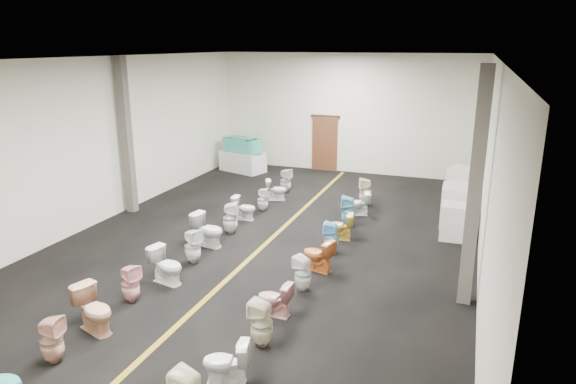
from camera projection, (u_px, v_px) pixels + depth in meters
name	position (u px, v px, depth m)	size (l,w,h in m)	color
floor	(267.00, 243.00, 12.90)	(16.00, 16.00, 0.00)	black
ceiling	(265.00, 58.00, 11.65)	(16.00, 16.00, 0.00)	black
wall_back	(346.00, 114.00, 19.49)	(10.00, 10.00, 0.00)	beige
wall_left	(96.00, 142.00, 13.92)	(16.00, 16.00, 0.00)	beige
wall_right	(489.00, 173.00, 10.63)	(16.00, 16.00, 0.00)	beige
aisle_stripe	(267.00, 243.00, 12.90)	(0.12, 15.60, 0.01)	olive
back_door	(325.00, 144.00, 20.03)	(1.00, 0.10, 2.10)	#562D19
door_frame	(325.00, 116.00, 19.75)	(1.15, 0.08, 0.10)	#331C11
column_left	(126.00, 137.00, 14.74)	(0.25, 0.25, 4.50)	#59544C
column_right	(475.00, 190.00, 9.36)	(0.25, 0.25, 4.50)	#59544C
display_table	(243.00, 161.00, 20.02)	(1.75, 0.87, 0.78)	silver
bathtub	(242.00, 144.00, 19.83)	(1.81, 1.01, 0.55)	teal
appliance_crate_a	(455.00, 221.00, 13.08)	(0.71, 0.71, 0.91)	white
appliance_crate_b	(457.00, 206.00, 13.91)	(0.83, 0.83, 1.15)	white
appliance_crate_c	(459.00, 196.00, 15.40)	(0.72, 0.72, 0.81)	silver
appliance_crate_d	(461.00, 183.00, 16.48)	(0.72, 0.72, 1.03)	silver
toilet_left_1	(52.00, 340.00, 7.97)	(0.35, 0.36, 0.79)	#DEA38C
toilet_left_2	(94.00, 310.00, 8.85)	(0.46, 0.80, 0.82)	#DDA480
toilet_left_3	(130.00, 284.00, 9.86)	(0.35, 0.35, 0.77)	#F3AAAA
toilet_left_4	(167.00, 265.00, 10.65)	(0.43, 0.76, 0.78)	white
toilet_left_5	(193.00, 246.00, 11.62)	(0.37, 0.37, 0.81)	white
toilet_left_6	(208.00, 230.00, 12.61)	(0.46, 0.81, 0.83)	silver
toilet_left_7	(230.00, 218.00, 13.43)	(0.38, 0.39, 0.85)	silver
toilet_left_8	(244.00, 208.00, 14.53)	(0.38, 0.67, 0.68)	white
toilet_left_9	(263.00, 199.00, 15.28)	(0.32, 0.32, 0.70)	silver
toilet_left_10	(276.00, 190.00, 16.34)	(0.38, 0.67, 0.68)	silver
toilet_left_11	(286.00, 181.00, 17.17)	(0.36, 0.37, 0.81)	silver
toilet_right_1	(226.00, 363.00, 7.47)	(0.39, 0.69, 0.70)	white
toilet_right_2	(262.00, 323.00, 8.41)	(0.37, 0.38, 0.82)	beige
toilet_right_3	(275.00, 299.00, 9.38)	(0.37, 0.65, 0.67)	#D59593
toilet_right_4	(303.00, 273.00, 10.32)	(0.33, 0.34, 0.74)	white
toilet_right_5	(318.00, 255.00, 11.24)	(0.41, 0.72, 0.74)	orange
toilet_right_6	(331.00, 238.00, 12.16)	(0.35, 0.36, 0.78)	#6DB8EA
toilet_right_7	(340.00, 226.00, 13.03)	(0.39, 0.69, 0.71)	#EFC94F
toilet_right_8	(348.00, 211.00, 13.97)	(0.38, 0.39, 0.86)	#6CACCE
toilet_right_9	(358.00, 204.00, 14.92)	(0.38, 0.67, 0.69)	white
toilet_right_10	(366.00, 192.00, 15.82)	(0.38, 0.39, 0.85)	#F3E2C3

